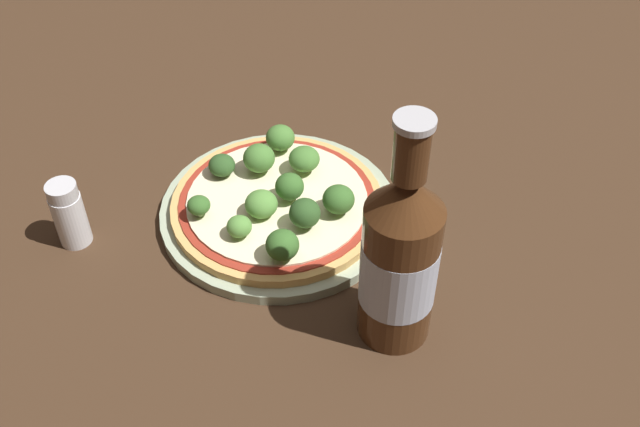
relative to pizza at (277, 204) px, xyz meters
The scene contains 16 objects.
ground_plane 0.04m from the pizza, 66.34° to the left, with size 3.00×3.00×0.00m, color #3D2819.
plate 0.01m from the pizza, 84.59° to the left, with size 0.25×0.25×0.01m.
pizza is the anchor object (origin of this frame).
broccoli_floret_0 0.06m from the pizza, 71.05° to the left, with size 0.03×0.03×0.03m.
broccoli_floret_1 0.06m from the pizza, 36.93° to the right, with size 0.03×0.03×0.03m.
broccoli_floret_2 0.04m from the pizza, 104.46° to the right, with size 0.03×0.03×0.03m.
broccoli_floret_3 0.09m from the pizza, 144.56° to the right, with size 0.02×0.02×0.02m.
broccoli_floret_4 0.09m from the pizza, 106.74° to the left, with size 0.03×0.03×0.03m.
broccoli_floret_5 0.06m from the pizza, 132.27° to the left, with size 0.03×0.03×0.03m.
broccoli_floret_6 0.03m from the pizza, ahead, with size 0.03×0.03×0.03m.
broccoli_floret_7 0.08m from the pizza, 164.36° to the left, with size 0.03×0.03×0.02m.
broccoli_floret_8 0.09m from the pizza, 66.50° to the right, with size 0.03×0.03×0.03m.
broccoli_floret_9 0.07m from the pizza, ahead, with size 0.03×0.03×0.03m.
broccoli_floret_10 0.07m from the pizza, 105.13° to the right, with size 0.03×0.03×0.02m.
beer_bottle 0.20m from the pizza, 35.38° to the right, with size 0.07×0.07×0.24m.
pepper_shaker 0.21m from the pizza, 153.06° to the right, with size 0.03×0.03×0.08m.
Camera 1 is at (0.20, -0.57, 0.56)m, focal length 42.00 mm.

